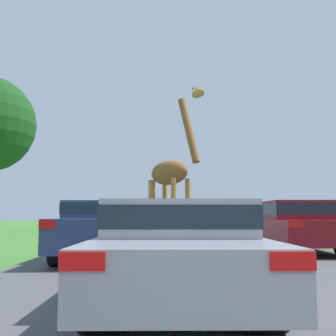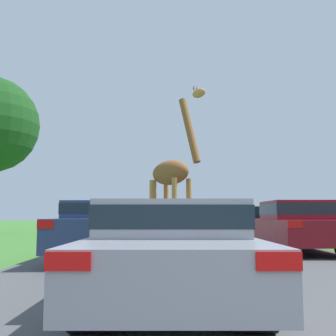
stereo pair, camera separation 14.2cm
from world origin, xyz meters
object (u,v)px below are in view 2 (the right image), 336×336
car_queue_right (137,222)px  car_rear_follower (297,225)px  giraffe_near_road (171,176)px  car_queue_left (204,220)px  car_far_ahead (100,228)px  car_lead_maroon (170,247)px  car_verge_right (253,222)px

car_queue_right → car_rear_follower: bearing=-54.2°
giraffe_near_road → car_queue_left: 12.88m
car_queue_left → car_rear_follower: 14.54m
car_queue_left → car_far_ahead: bearing=-103.6°
car_lead_maroon → car_queue_left: car_queue_left is taller
car_rear_follower → car_queue_right: bearing=125.8°
car_queue_right → car_rear_follower: size_ratio=0.96×
car_lead_maroon → car_far_ahead: bearing=108.5°
car_queue_right → car_rear_follower: (5.18, -7.18, 0.06)m
car_queue_right → car_queue_left: bearing=62.7°
car_queue_left → car_rear_follower: bearing=-84.4°
car_queue_right → car_queue_left: size_ratio=0.95×
car_queue_right → car_queue_left: 8.20m
car_far_ahead → car_verge_right: bearing=56.1°
giraffe_near_road → car_queue_right: size_ratio=1.16×
car_queue_right → car_queue_left: car_queue_left is taller
car_queue_left → car_verge_right: car_verge_right is taller
car_queue_left → car_rear_follower: size_ratio=1.01×
car_verge_right → car_lead_maroon: bearing=-105.8°
car_far_ahead → car_verge_right: car_verge_right is taller
car_far_ahead → car_verge_right: (5.35, 7.96, -0.01)m
car_queue_left → car_verge_right: 8.77m
car_queue_left → car_queue_right: bearing=-117.3°
car_lead_maroon → car_queue_right: size_ratio=0.96×
giraffe_near_road → car_queue_left: giraffe_near_road is taller
car_far_ahead → car_verge_right: 9.59m
car_queue_right → car_queue_left: (3.76, 7.29, 0.01)m
car_rear_follower → giraffe_near_road: bearing=152.6°
giraffe_near_road → car_queue_left: bearing=-138.9°
giraffe_near_road → car_lead_maroon: giraffe_near_road is taller
car_lead_maroon → car_rear_follower: car_rear_follower is taller
car_queue_right → car_rear_follower: car_rear_follower is taller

